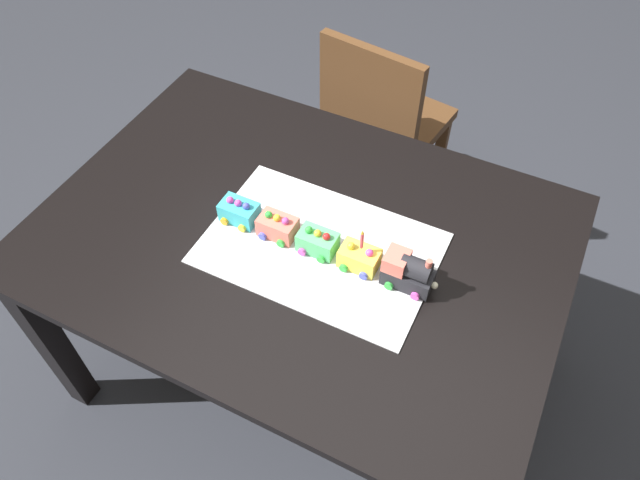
{
  "coord_description": "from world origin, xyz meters",
  "views": [
    {
      "loc": [
        -0.51,
        0.9,
        1.96
      ],
      "look_at": [
        -0.07,
        0.02,
        0.77
      ],
      "focal_mm": 33.44,
      "sensor_mm": 36.0,
      "label": 1
    }
  ],
  "objects_px": {
    "chair": "(381,123)",
    "birthday_candle": "(362,239)",
    "cake_car_flatbed_turquoise": "(239,211)",
    "cake_car_hopper_mint_green": "(318,241)",
    "cake_locomotive": "(408,272)",
    "cake_car_gondola_lemon": "(359,258)",
    "cake_car_caboose_coral": "(278,226)",
    "dining_table": "(300,258)"
  },
  "relations": [
    {
      "from": "cake_car_flatbed_turquoise",
      "to": "birthday_candle",
      "type": "xyz_separation_m",
      "value": [
        -0.36,
        -0.0,
        0.07
      ]
    },
    {
      "from": "chair",
      "to": "birthday_candle",
      "type": "xyz_separation_m",
      "value": [
        -0.28,
        0.86,
        0.37
      ]
    },
    {
      "from": "cake_car_gondola_lemon",
      "to": "cake_locomotive",
      "type": "bearing_deg",
      "value": -180.0
    },
    {
      "from": "birthday_candle",
      "to": "dining_table",
      "type": "bearing_deg",
      "value": -8.2
    },
    {
      "from": "cake_car_caboose_coral",
      "to": "cake_car_flatbed_turquoise",
      "type": "relative_size",
      "value": 1.0
    },
    {
      "from": "dining_table",
      "to": "cake_car_gondola_lemon",
      "type": "relative_size",
      "value": 14.0
    },
    {
      "from": "cake_car_hopper_mint_green",
      "to": "cake_car_caboose_coral",
      "type": "relative_size",
      "value": 1.0
    },
    {
      "from": "dining_table",
      "to": "cake_car_caboose_coral",
      "type": "relative_size",
      "value": 14.0
    },
    {
      "from": "cake_locomotive",
      "to": "cake_car_gondola_lemon",
      "type": "distance_m",
      "value": 0.13
    },
    {
      "from": "chair",
      "to": "cake_car_gondola_lemon",
      "type": "xyz_separation_m",
      "value": [
        -0.27,
        0.86,
        0.3
      ]
    },
    {
      "from": "cake_locomotive",
      "to": "cake_car_flatbed_turquoise",
      "type": "distance_m",
      "value": 0.48
    },
    {
      "from": "cake_car_hopper_mint_green",
      "to": "cake_car_caboose_coral",
      "type": "xyz_separation_m",
      "value": [
        0.12,
        0.0,
        0.0
      ]
    },
    {
      "from": "cake_car_gondola_lemon",
      "to": "cake_car_flatbed_turquoise",
      "type": "height_order",
      "value": "same"
    },
    {
      "from": "cake_locomotive",
      "to": "cake_car_hopper_mint_green",
      "type": "bearing_deg",
      "value": 0.0
    },
    {
      "from": "cake_car_hopper_mint_green",
      "to": "birthday_candle",
      "type": "xyz_separation_m",
      "value": [
        -0.12,
        -0.0,
        0.07
      ]
    },
    {
      "from": "cake_locomotive",
      "to": "cake_car_hopper_mint_green",
      "type": "relative_size",
      "value": 1.4
    },
    {
      "from": "chair",
      "to": "cake_car_gondola_lemon",
      "type": "bearing_deg",
      "value": 115.99
    },
    {
      "from": "cake_car_hopper_mint_green",
      "to": "cake_car_flatbed_turquoise",
      "type": "distance_m",
      "value": 0.24
    },
    {
      "from": "cake_locomotive",
      "to": "cake_car_caboose_coral",
      "type": "height_order",
      "value": "cake_locomotive"
    },
    {
      "from": "cake_locomotive",
      "to": "dining_table",
      "type": "bearing_deg",
      "value": -4.94
    },
    {
      "from": "cake_car_flatbed_turquoise",
      "to": "birthday_candle",
      "type": "relative_size",
      "value": 1.56
    },
    {
      "from": "dining_table",
      "to": "cake_car_hopper_mint_green",
      "type": "distance_m",
      "value": 0.16
    },
    {
      "from": "dining_table",
      "to": "chair",
      "type": "xyz_separation_m",
      "value": [
        0.09,
        -0.83,
        -0.16
      ]
    },
    {
      "from": "chair",
      "to": "birthday_candle",
      "type": "bearing_deg",
      "value": 116.15
    },
    {
      "from": "cake_car_hopper_mint_green",
      "to": "dining_table",
      "type": "bearing_deg",
      "value": -21.71
    },
    {
      "from": "chair",
      "to": "cake_car_caboose_coral",
      "type": "bearing_deg",
      "value": 100.85
    },
    {
      "from": "dining_table",
      "to": "cake_locomotive",
      "type": "relative_size",
      "value": 10.0
    },
    {
      "from": "dining_table",
      "to": "birthday_candle",
      "type": "bearing_deg",
      "value": 171.8
    },
    {
      "from": "cake_car_hopper_mint_green",
      "to": "cake_locomotive",
      "type": "bearing_deg",
      "value": -180.0
    },
    {
      "from": "cake_car_hopper_mint_green",
      "to": "cake_car_flatbed_turquoise",
      "type": "bearing_deg",
      "value": 0.0
    },
    {
      "from": "dining_table",
      "to": "cake_car_caboose_coral",
      "type": "bearing_deg",
      "value": 28.85
    },
    {
      "from": "cake_locomotive",
      "to": "cake_car_flatbed_turquoise",
      "type": "relative_size",
      "value": 1.4
    },
    {
      "from": "dining_table",
      "to": "cake_car_gondola_lemon",
      "type": "bearing_deg",
      "value": 171.68
    },
    {
      "from": "chair",
      "to": "cake_car_gondola_lemon",
      "type": "distance_m",
      "value": 0.95
    },
    {
      "from": "chair",
      "to": "birthday_candle",
      "type": "distance_m",
      "value": 0.98
    },
    {
      "from": "birthday_candle",
      "to": "cake_locomotive",
      "type": "bearing_deg",
      "value": -180.0
    },
    {
      "from": "chair",
      "to": "cake_car_gondola_lemon",
      "type": "relative_size",
      "value": 8.6
    },
    {
      "from": "cake_locomotive",
      "to": "birthday_candle",
      "type": "bearing_deg",
      "value": 0.0
    },
    {
      "from": "dining_table",
      "to": "cake_car_gondola_lemon",
      "type": "xyz_separation_m",
      "value": [
        -0.19,
        0.03,
        0.14
      ]
    },
    {
      "from": "cake_car_gondola_lemon",
      "to": "birthday_candle",
      "type": "distance_m",
      "value": 0.07
    },
    {
      "from": "cake_car_caboose_coral",
      "to": "birthday_candle",
      "type": "distance_m",
      "value": 0.25
    },
    {
      "from": "cake_car_gondola_lemon",
      "to": "chair",
      "type": "bearing_deg",
      "value": -72.4
    }
  ]
}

